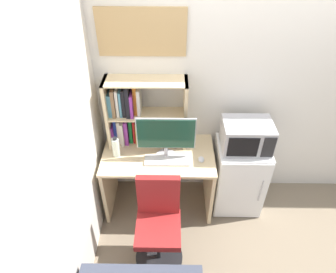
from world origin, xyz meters
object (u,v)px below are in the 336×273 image
(computer_mouse, at_px, (201,159))
(monitor, at_px, (166,136))
(desk_chair, at_px, (159,227))
(keyboard, at_px, (167,160))
(microwave, at_px, (247,136))
(wall_corkboard, at_px, (142,32))
(mini_fridge, at_px, (238,176))
(hutch_bookshelf, at_px, (133,111))
(water_bottle, at_px, (116,147))

(computer_mouse, bearing_deg, monitor, 171.71)
(computer_mouse, distance_m, desk_chair, 0.77)
(keyboard, xyz_separation_m, microwave, (0.78, 0.14, 0.21))
(computer_mouse, height_order, wall_corkboard, wall_corkboard)
(keyboard, height_order, computer_mouse, computer_mouse)
(keyboard, bearing_deg, mini_fridge, 10.13)
(hutch_bookshelf, height_order, microwave, hutch_bookshelf)
(mini_fridge, bearing_deg, water_bottle, -177.39)
(keyboard, relative_size, wall_corkboard, 0.56)
(monitor, distance_m, desk_chair, 0.85)
(microwave, bearing_deg, monitor, -174.38)
(water_bottle, relative_size, desk_chair, 0.24)
(hutch_bookshelf, distance_m, water_bottle, 0.40)
(hutch_bookshelf, xyz_separation_m, wall_corkboard, (0.12, 0.11, 0.75))
(hutch_bookshelf, bearing_deg, desk_chair, -72.25)
(keyboard, height_order, mini_fridge, mini_fridge)
(computer_mouse, xyz_separation_m, water_bottle, (-0.85, 0.07, 0.09))
(microwave, height_order, wall_corkboard, wall_corkboard)
(hutch_bookshelf, xyz_separation_m, keyboard, (0.34, -0.32, -0.37))
(monitor, height_order, keyboard, monitor)
(wall_corkboard, bearing_deg, computer_mouse, -35.99)
(keyboard, bearing_deg, microwave, 10.34)
(mini_fridge, xyz_separation_m, desk_chair, (-0.85, -0.68, 0.02))
(water_bottle, relative_size, wall_corkboard, 0.29)
(microwave, bearing_deg, keyboard, -169.66)
(microwave, distance_m, wall_corkboard, 1.39)
(computer_mouse, xyz_separation_m, mini_fridge, (0.44, 0.13, -0.36))
(keyboard, height_order, desk_chair, desk_chair)
(mini_fridge, bearing_deg, wall_corkboard, 164.15)
(keyboard, distance_m, mini_fridge, 0.87)
(computer_mouse, xyz_separation_m, wall_corkboard, (-0.57, 0.41, 1.12))
(mini_fridge, relative_size, wall_corkboard, 1.06)
(mini_fridge, distance_m, wall_corkboard, 1.81)
(keyboard, relative_size, water_bottle, 1.96)
(wall_corkboard, bearing_deg, water_bottle, -129.33)
(monitor, height_order, desk_chair, monitor)
(desk_chair, bearing_deg, computer_mouse, 53.42)
(monitor, relative_size, keyboard, 1.28)
(desk_chair, xyz_separation_m, wall_corkboard, (-0.16, 0.96, 1.46))
(hutch_bookshelf, bearing_deg, monitor, -37.48)
(hutch_bookshelf, height_order, wall_corkboard, wall_corkboard)
(computer_mouse, distance_m, mini_fridge, 0.59)
(keyboard, distance_m, computer_mouse, 0.34)
(mini_fridge, xyz_separation_m, microwave, (0.00, 0.00, 0.57))
(keyboard, bearing_deg, computer_mouse, 2.25)
(water_bottle, height_order, microwave, microwave)
(keyboard, xyz_separation_m, computer_mouse, (0.34, 0.01, 0.00))
(keyboard, height_order, water_bottle, water_bottle)
(microwave, distance_m, desk_chair, 1.22)
(mini_fridge, height_order, wall_corkboard, wall_corkboard)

